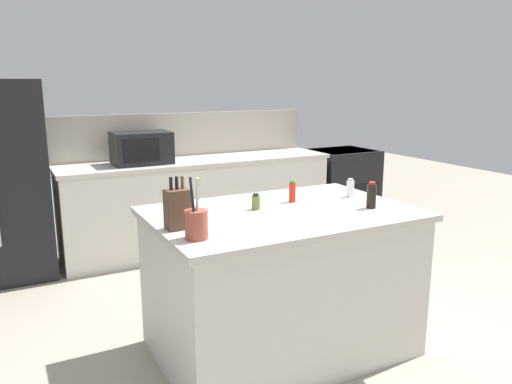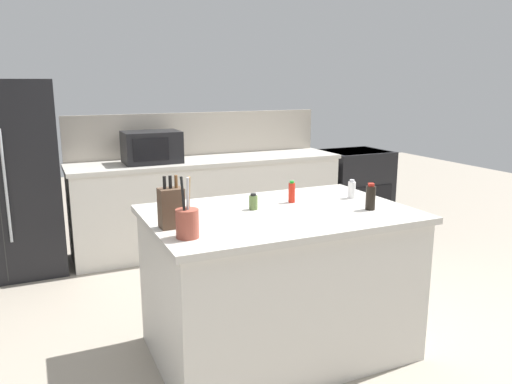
% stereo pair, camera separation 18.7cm
% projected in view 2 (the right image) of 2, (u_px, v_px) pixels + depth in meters
% --- Properties ---
extents(ground_plane, '(14.00, 14.00, 0.00)m').
position_uv_depth(ground_plane, '(278.00, 348.00, 3.30)').
color(ground_plane, gray).
extents(back_counter_run, '(2.84, 0.66, 0.94)m').
position_uv_depth(back_counter_run, '(209.00, 203.00, 5.27)').
color(back_counter_run, beige).
rests_on(back_counter_run, ground_plane).
extents(wall_backsplash, '(2.80, 0.03, 0.46)m').
position_uv_depth(wall_backsplash, '(199.00, 134.00, 5.40)').
color(wall_backsplash, '#B2A899').
rests_on(wall_backsplash, back_counter_run).
extents(kitchen_island, '(1.62, 1.08, 0.94)m').
position_uv_depth(kitchen_island, '(279.00, 282.00, 3.20)').
color(kitchen_island, beige).
rests_on(kitchen_island, ground_plane).
extents(refrigerator, '(0.98, 0.75, 1.75)m').
position_uv_depth(refrigerator, '(0.00, 179.00, 4.44)').
color(refrigerator, black).
rests_on(refrigerator, ground_plane).
extents(range_oven, '(0.76, 0.65, 0.92)m').
position_uv_depth(range_oven, '(354.00, 188.00, 6.02)').
color(range_oven, black).
rests_on(range_oven, ground_plane).
extents(microwave, '(0.55, 0.39, 0.31)m').
position_uv_depth(microwave, '(152.00, 147.00, 4.90)').
color(microwave, black).
rests_on(microwave, back_counter_run).
extents(knife_block, '(0.13, 0.10, 0.29)m').
position_uv_depth(knife_block, '(171.00, 207.00, 2.73)').
color(knife_block, '#4C3828').
rests_on(knife_block, kitchen_island).
extents(utensil_crock, '(0.12, 0.12, 0.32)m').
position_uv_depth(utensil_crock, '(187.00, 222.00, 2.55)').
color(utensil_crock, brown).
rests_on(utensil_crock, kitchen_island).
extents(salt_shaker, '(0.05, 0.05, 0.13)m').
position_uv_depth(salt_shaker, '(352.00, 189.00, 3.43)').
color(salt_shaker, silver).
rests_on(salt_shaker, kitchen_island).
extents(spice_jar_oregano, '(0.05, 0.05, 0.10)m').
position_uv_depth(spice_jar_oregano, '(253.00, 202.00, 3.13)').
color(spice_jar_oregano, '#567038').
rests_on(spice_jar_oregano, kitchen_island).
extents(soy_sauce_bottle, '(0.06, 0.06, 0.17)m').
position_uv_depth(soy_sauce_bottle, '(371.00, 197.00, 3.11)').
color(soy_sauce_bottle, black).
rests_on(soy_sauce_bottle, kitchen_island).
extents(spice_jar_paprika, '(0.05, 0.05, 0.11)m').
position_uv_depth(spice_jar_paprika, '(173.00, 211.00, 2.89)').
color(spice_jar_paprika, '#B73D1E').
rests_on(spice_jar_paprika, kitchen_island).
extents(hot_sauce_bottle, '(0.04, 0.04, 0.15)m').
position_uv_depth(hot_sauce_bottle, '(292.00, 192.00, 3.30)').
color(hot_sauce_bottle, red).
rests_on(hot_sauce_bottle, kitchen_island).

